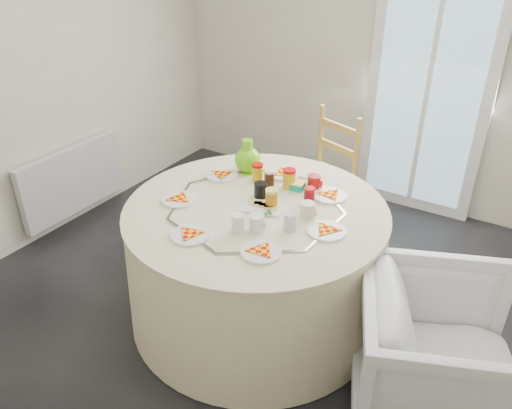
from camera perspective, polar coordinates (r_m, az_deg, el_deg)
The scene contains 14 objects.
floor at distance 3.36m, azimuth 0.51°, elevation -12.27°, with size 4.00×4.00×0.00m, color black.
wall_back at distance 4.44m, azimuth 14.70°, elevation 16.42°, with size 4.00×0.02×2.60m, color #BCB5A3.
wall_left at distance 4.04m, azimuth -25.16°, elevation 13.39°, with size 0.02×4.00×2.60m, color #BCB5A3.
glass_door at distance 4.36m, azimuth 19.12°, elevation 12.10°, with size 1.00×0.08×2.10m, color silver.
radiator at distance 4.41m, azimuth -20.14°, elevation 2.65°, with size 0.07×1.00×0.55m, color silver.
table at distance 3.15m, azimuth 0.00°, elevation -6.73°, with size 1.61×1.61×0.82m, color #F2E2C4.
wooden_chair at distance 3.97m, azimuth 7.21°, elevation 2.85°, with size 0.45×0.43×1.00m, color tan, non-canonical shape.
armchair at distance 2.72m, azimuth 20.48°, elevation -15.73°, with size 0.81×0.75×0.83m, color silver.
place_settings at distance 2.94m, azimuth 0.00°, elevation -0.51°, with size 1.15×1.15×0.02m, color silver, non-canonical shape.
jar_cluster at distance 3.09m, azimuth 2.85°, elevation 2.15°, with size 0.48×0.24×0.14m, color olive, non-canonical shape.
butter_tub at distance 3.15m, azimuth 4.47°, elevation 1.89°, with size 0.12×0.09×0.05m, color #049E8D.
green_pitcher at distance 3.32m, azimuth -0.97°, elevation 5.15°, with size 0.17×0.17×0.22m, color #69CA11, non-canonical shape.
cheese_platter at distance 2.92m, azimuth 0.64°, elevation -0.61°, with size 0.25×0.16×0.03m, color silver, non-canonical shape.
mugs_glasses at distance 2.86m, azimuth 2.38°, elevation -0.49°, with size 0.62×0.62×0.11m, color #AAAAAA, non-canonical shape.
Camera 1 is at (1.29, -2.15, 2.24)m, focal length 35.00 mm.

